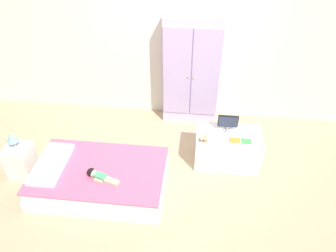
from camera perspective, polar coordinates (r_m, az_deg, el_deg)
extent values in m
cube|color=tan|center=(3.88, -0.58, -10.66)|extent=(10.00, 10.00, 0.02)
cube|color=silver|center=(4.42, 1.84, 17.31)|extent=(6.40, 0.05, 2.70)
cube|color=white|center=(3.90, -11.84, -9.71)|extent=(1.50, 0.93, 0.14)
cube|color=silver|center=(3.81, -12.09, -8.35)|extent=(1.46, 0.89, 0.13)
cube|color=#D65B84|center=(3.75, -12.24, -7.58)|extent=(1.49, 0.92, 0.02)
cube|color=silver|center=(3.92, -20.05, -6.30)|extent=(0.32, 0.67, 0.05)
cube|color=#4CA375|center=(3.62, -11.92, -8.80)|extent=(0.15, 0.12, 0.06)
cube|color=#DBB293|center=(3.57, -9.79, -9.51)|extent=(0.16, 0.08, 0.04)
cube|color=#DBB293|center=(3.55, -10.10, -9.89)|extent=(0.16, 0.08, 0.04)
cube|color=#DBB293|center=(3.66, -11.42, -8.45)|extent=(0.10, 0.06, 0.03)
cube|color=#DBB293|center=(3.60, -12.36, -9.53)|extent=(0.10, 0.06, 0.03)
sphere|color=#DBB293|center=(3.66, -13.32, -8.09)|extent=(0.09, 0.09, 0.09)
sphere|color=black|center=(3.66, -13.47, -8.01)|extent=(0.10, 0.10, 0.10)
cube|color=silver|center=(4.24, -24.72, -5.66)|extent=(0.28, 0.28, 0.42)
cylinder|color=#B7B2AD|center=(4.11, -25.50, -3.43)|extent=(0.09, 0.09, 0.01)
cylinder|color=#B7B2AD|center=(4.08, -25.68, -2.90)|extent=(0.02, 0.02, 0.09)
cone|color=#7AB2E0|center=(4.02, -26.05, -1.84)|extent=(0.13, 0.13, 0.11)
cube|color=silver|center=(4.49, 4.19, 9.53)|extent=(0.78, 0.25, 1.55)
cube|color=#AF9DC9|center=(4.37, 1.55, 9.31)|extent=(0.36, 0.02, 1.27)
cube|color=#AF9DC9|center=(4.36, 6.70, 8.99)|extent=(0.36, 0.02, 1.27)
sphere|color=gold|center=(4.36, 3.56, 8.62)|extent=(0.02, 0.02, 0.02)
sphere|color=gold|center=(4.36, 4.62, 8.55)|extent=(0.02, 0.02, 0.02)
cube|color=white|center=(4.10, 10.51, -3.86)|extent=(0.79, 0.48, 0.43)
cylinder|color=#99999E|center=(4.02, 10.41, -0.70)|extent=(0.10, 0.10, 0.01)
cylinder|color=#99999E|center=(4.00, 10.46, -0.36)|extent=(0.02, 0.02, 0.05)
cube|color=black|center=(3.94, 10.63, 0.85)|extent=(0.24, 0.02, 0.16)
cube|color=#28334C|center=(3.93, 10.64, 0.73)|extent=(0.22, 0.01, 0.14)
cube|color=#8E6642|center=(3.82, 6.26, -2.51)|extent=(0.10, 0.01, 0.01)
cube|color=#8E6642|center=(3.80, 6.25, -2.80)|extent=(0.10, 0.01, 0.01)
cube|color=#D1B289|center=(3.78, 6.30, -2.09)|extent=(0.07, 0.03, 0.04)
cylinder|color=#D1B289|center=(3.81, 6.63, -2.37)|extent=(0.01, 0.01, 0.02)
cylinder|color=#D1B289|center=(3.79, 6.63, -2.57)|extent=(0.01, 0.01, 0.02)
cylinder|color=#D1B289|center=(3.81, 5.92, -2.32)|extent=(0.01, 0.01, 0.02)
cylinder|color=#D1B289|center=(3.79, 5.91, -2.52)|extent=(0.01, 0.01, 0.02)
cylinder|color=#D1B289|center=(3.76, 6.77, -1.78)|extent=(0.02, 0.02, 0.02)
sphere|color=#D1B289|center=(3.75, 6.79, -1.53)|extent=(0.04, 0.04, 0.04)
cube|color=orange|center=(3.88, 11.81, -2.50)|extent=(0.12, 0.08, 0.02)
cube|color=#429E51|center=(3.90, 13.79, -2.65)|extent=(0.11, 0.09, 0.01)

